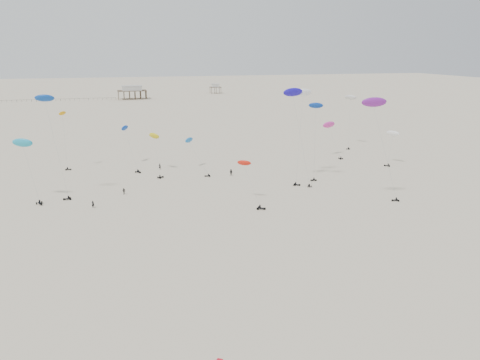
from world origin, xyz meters
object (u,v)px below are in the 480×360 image
object	(u,v)px
spectator_0	(93,208)
rig_7	(49,119)
rig_0	(129,141)
rig_2	(302,106)
pavilion_main	(132,93)
pavilion_small	(215,89)

from	to	relation	value
spectator_0	rig_7	bearing A→B (deg)	-32.07
rig_0	rig_7	bearing A→B (deg)	22.38
rig_2	rig_0	bearing A→B (deg)	-87.93
pavilion_main	rig_0	xyz separation A→B (m)	(-12.08, -212.96, 3.87)
pavilion_main	pavilion_small	bearing A→B (deg)	23.20
rig_7	pavilion_main	bearing A→B (deg)	-15.20
pavilion_main	spectator_0	size ratio (longest dim) A/B	10.58
pavilion_main	rig_7	size ratio (longest dim) A/B	0.83
rig_7	spectator_0	world-z (taller)	rig_7
pavilion_main	spectator_0	distance (m)	252.73
pavilion_main	rig_7	world-z (taller)	rig_7
pavilion_small	rig_7	size ratio (longest dim) A/B	0.35
pavilion_small	rig_2	xyz separation A→B (m)	(-36.09, -269.78, 16.88)
rig_2	rig_7	bearing A→B (deg)	-56.79
rig_2	spectator_0	bearing A→B (deg)	-45.73
rig_2	rig_7	world-z (taller)	rig_7
rig_0	rig_7	xyz separation A→B (m)	(-18.98, -27.83, 11.37)
pavilion_main	pavilion_small	size ratio (longest dim) A/B	2.33
pavilion_main	rig_7	distance (m)	243.26
rig_2	rig_7	size ratio (longest dim) A/B	1.01
rig_2	rig_7	xyz separation A→B (m)	(-64.97, -1.01, -0.90)
pavilion_small	spectator_0	distance (m)	296.49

